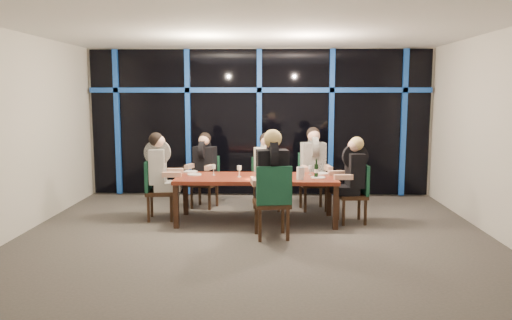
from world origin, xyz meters
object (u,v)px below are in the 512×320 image
Objects in this scene: diner_far_mid at (267,160)px; chair_near_mid at (273,198)px; dining_table at (256,181)px; wine_bottle at (316,170)px; diner_end_right at (353,167)px; diner_near_mid at (272,168)px; chair_far_left at (206,179)px; chair_end_right at (357,190)px; chair_end_left at (155,187)px; diner_far_right at (314,157)px; diner_end_left at (160,163)px; diner_far_left at (204,159)px; chair_far_right at (312,178)px; water_pitcher at (300,173)px; chair_far_mid at (265,181)px.

chair_near_mid is at bearing -103.10° from diner_far_mid.
wine_bottle is (0.97, -0.06, 0.18)m from dining_table.
diner_near_mid is (-1.31, -0.88, 0.12)m from diner_end_right.
chair_end_right reaches higher than chair_far_left.
chair_near_mid is 1.03× the size of diner_near_mid.
chair_end_left is 2.00m from diner_far_mid.
diner_far_right is (2.68, 0.78, 0.42)m from chair_end_left.
chair_end_left is 1.03× the size of diner_end_left.
diner_far_left is at bearing 153.85° from diner_far_mid.
diner_far_right is at bearing -90.00° from chair_far_right.
water_pitcher is at bearing -80.57° from diner_end_right.
wine_bottle is at bearing -92.53° from chair_end_right.
diner_near_mid reaches higher than diner_far_mid.
chair_end_left reaches higher than water_pitcher.
diner_near_mid is at bearing -41.78° from chair_far_left.
chair_end_right is at bearing 3.89° from wine_bottle.
diner_far_left reaches higher than chair_far_mid.
diner_end_left reaches higher than chair_end_right.
chair_far_left is 3.17× the size of wine_bottle.
wine_bottle reaches higher than chair_end_right.
diner_far_right reaches higher than diner_end_right.
diner_end_right is at bearing -151.95° from chair_near_mid.
diner_far_mid is at bearing -95.61° from chair_near_mid.
diner_far_left is at bearing -65.85° from diner_near_mid.
diner_end_left reaches higher than chair_far_left.
diner_far_left reaches higher than chair_end_left.
chair_far_mid is at bearing 6.56° from chair_far_left.
chair_end_left is (-1.68, 0.09, -0.13)m from dining_table.
chair_far_left is at bearing 163.92° from water_pitcher.
chair_far_left is (-0.96, 1.07, -0.15)m from dining_table.
diner_far_right is 2.71m from diner_end_left.
chair_far_right is at bearing 13.33° from chair_far_left.
diner_far_left is at bearing 134.93° from dining_table.
chair_far_right is at bearing 43.97° from dining_table.
chair_end_left is at bearing -98.14° from chair_end_right.
chair_far_mid is 0.90× the size of diner_near_mid.
chair_far_mid is at bearing 81.10° from dining_table.
diner_end_right is 3.13× the size of wine_bottle.
chair_near_mid reaches higher than chair_far_right.
wine_bottle reaches higher than chair_far_right.
chair_far_right is at bearing 88.72° from wine_bottle.
diner_end_right reaches higher than water_pitcher.
chair_end_left is 3.32m from chair_end_right.
diner_end_left is at bearing -107.73° from diner_far_left.
diner_far_left is 4.59× the size of water_pitcher.
chair_far_left is 0.87× the size of chair_near_mid.
chair_end_left is at bearing -171.10° from chair_far_right.
diner_far_mid reaches higher than chair_end_left.
diner_near_mid is (0.11, -1.78, 0.50)m from chair_far_mid.
chair_near_mid is 1.17× the size of diner_far_mid.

